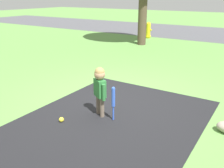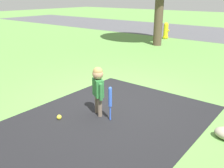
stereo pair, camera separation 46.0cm
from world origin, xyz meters
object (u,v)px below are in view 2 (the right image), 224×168
child (98,84)px  baseball_bat (110,99)px  sports_ball (59,117)px  fire_hydrant (166,31)px

child → baseball_bat: child is taller
sports_ball → fire_hydrant: size_ratio=0.11×
child → sports_ball: 0.91m
baseball_bat → fire_hydrant: fire_hydrant is taller
sports_ball → baseball_bat: bearing=37.2°
baseball_bat → child: bearing=173.4°
child → baseball_bat: size_ratio=1.45×
fire_hydrant → child: bearing=-70.6°
child → baseball_bat: 0.36m
baseball_bat → fire_hydrant: size_ratio=0.78×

